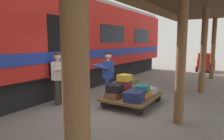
% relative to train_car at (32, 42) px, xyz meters
% --- Properties ---
extents(ground_plane, '(60.00, 60.00, 0.00)m').
position_rel_train_car_xyz_m(ground_plane, '(-3.74, 0.00, -2.06)').
color(ground_plane, slate).
extents(train_car, '(3.03, 20.23, 4.00)m').
position_rel_train_car_xyz_m(train_car, '(0.00, 0.00, 0.00)').
color(train_car, '#B21E19').
rests_on(train_car, ground_plane).
extents(luggage_cart, '(1.48, 1.95, 0.31)m').
position_rel_train_car_xyz_m(luggage_cart, '(-3.89, -0.79, -1.79)').
color(luggage_cart, brown).
rests_on(luggage_cart, ground_plane).
extents(suitcase_gray_aluminum, '(0.53, 0.57, 0.21)m').
position_rel_train_car_xyz_m(suitcase_gray_aluminum, '(-4.23, -1.33, -1.64)').
color(suitcase_gray_aluminum, '#9EA0A5').
rests_on(suitcase_gray_aluminum, luggage_cart).
extents(suitcase_cream_canvas, '(0.45, 0.54, 0.26)m').
position_rel_train_car_xyz_m(suitcase_cream_canvas, '(-3.56, -1.33, -1.62)').
color(suitcase_cream_canvas, beige).
rests_on(suitcase_cream_canvas, luggage_cart).
extents(suitcase_navy_fabric, '(0.58, 0.68, 0.30)m').
position_rel_train_car_xyz_m(suitcase_navy_fabric, '(-4.23, -0.26, -1.60)').
color(suitcase_navy_fabric, navy).
rests_on(suitcase_navy_fabric, luggage_cart).
extents(suitcase_brown_leather, '(0.50, 0.65, 0.18)m').
position_rel_train_car_xyz_m(suitcase_brown_leather, '(-3.56, -0.26, -1.66)').
color(suitcase_brown_leather, brown).
rests_on(suitcase_brown_leather, luggage_cart).
extents(suitcase_orange_carryall, '(0.51, 0.48, 0.18)m').
position_rel_train_car_xyz_m(suitcase_orange_carryall, '(-4.23, -0.79, -1.66)').
color(suitcase_orange_carryall, '#CC6B23').
rests_on(suitcase_orange_carryall, luggage_cart).
extents(suitcase_red_plastic, '(0.43, 0.51, 0.24)m').
position_rel_train_car_xyz_m(suitcase_red_plastic, '(-3.56, -0.79, -1.62)').
color(suitcase_red_plastic, '#AD231E').
rests_on(suitcase_red_plastic, luggage_cart).
extents(suitcase_burgundy_valise, '(0.47, 0.45, 0.22)m').
position_rel_train_car_xyz_m(suitcase_burgundy_valise, '(-3.58, -0.79, -1.39)').
color(suitcase_burgundy_valise, maroon).
rests_on(suitcase_burgundy_valise, suitcase_red_plastic).
extents(suitcase_black_hardshell, '(0.48, 0.47, 0.25)m').
position_rel_train_car_xyz_m(suitcase_black_hardshell, '(-3.56, -0.23, -1.44)').
color(suitcase_black_hardshell, black).
rests_on(suitcase_black_hardshell, suitcase_brown_leather).
extents(suitcase_yellow_case, '(0.38, 0.47, 0.21)m').
position_rel_train_car_xyz_m(suitcase_yellow_case, '(-3.59, -0.81, -1.18)').
color(suitcase_yellow_case, gold).
rests_on(suitcase_yellow_case, suitcase_burgundy_valise).
extents(suitcase_olive_duffel, '(0.42, 0.58, 0.17)m').
position_rel_train_car_xyz_m(suitcase_olive_duffel, '(-3.58, -1.34, -1.41)').
color(suitcase_olive_duffel, brown).
rests_on(suitcase_olive_duffel, suitcase_cream_canvas).
extents(suitcase_teal_softside, '(0.47, 0.51, 0.21)m').
position_rel_train_car_xyz_m(suitcase_teal_softside, '(-4.25, -0.79, -1.46)').
color(suitcase_teal_softside, '#1E666B').
rests_on(suitcase_teal_softside, suitcase_orange_carryall).
extents(porter_in_overalls, '(0.73, 0.56, 1.70)m').
position_rel_train_car_xyz_m(porter_in_overalls, '(-2.99, -0.71, -1.14)').
color(porter_in_overalls, navy).
rests_on(porter_in_overalls, ground_plane).
extents(porter_by_door, '(0.74, 0.59, 1.70)m').
position_rel_train_car_xyz_m(porter_by_door, '(-1.81, 0.43, -1.14)').
color(porter_by_door, '#332D28').
rests_on(porter_by_door, ground_plane).
extents(baggage_tug, '(1.39, 1.87, 1.30)m').
position_rel_train_car_xyz_m(baggage_tug, '(-4.87, -10.56, -1.43)').
color(baggage_tug, '#B21E19').
rests_on(baggage_tug, ground_plane).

